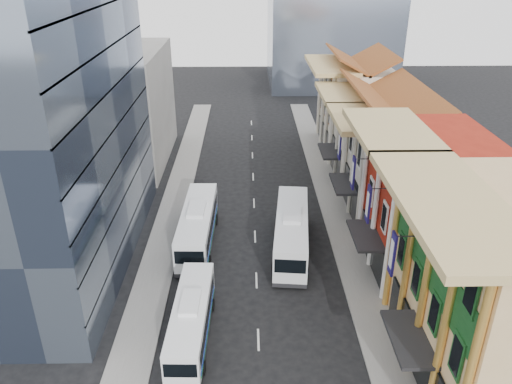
{
  "coord_description": "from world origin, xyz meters",
  "views": [
    {
      "loc": [
        -0.65,
        -18.87,
        24.47
      ],
      "look_at": [
        0.06,
        20.01,
        5.68
      ],
      "focal_mm": 35.0,
      "sensor_mm": 36.0,
      "label": 1
    }
  ],
  "objects_px": {
    "shophouse_tan": "(494,295)",
    "bus_right": "(292,231)",
    "bus_left_near": "(191,319)",
    "bus_left_far": "(198,225)",
    "office_tower": "(33,89)"
  },
  "relations": [
    {
      "from": "office_tower",
      "to": "bus_left_near",
      "type": "height_order",
      "value": "office_tower"
    },
    {
      "from": "bus_left_far",
      "to": "office_tower",
      "type": "bearing_deg",
      "value": -169.09
    },
    {
      "from": "shophouse_tan",
      "to": "office_tower",
      "type": "height_order",
      "value": "office_tower"
    },
    {
      "from": "shophouse_tan",
      "to": "office_tower",
      "type": "xyz_separation_m",
      "value": [
        -31.0,
        14.0,
        9.0
      ]
    },
    {
      "from": "shophouse_tan",
      "to": "bus_right",
      "type": "bearing_deg",
      "value": 126.42
    },
    {
      "from": "office_tower",
      "to": "shophouse_tan",
      "type": "bearing_deg",
      "value": -24.3
    },
    {
      "from": "bus_left_near",
      "to": "bus_left_far",
      "type": "height_order",
      "value": "bus_left_far"
    },
    {
      "from": "shophouse_tan",
      "to": "bus_right",
      "type": "relative_size",
      "value": 1.14
    },
    {
      "from": "office_tower",
      "to": "bus_left_far",
      "type": "height_order",
      "value": "office_tower"
    },
    {
      "from": "shophouse_tan",
      "to": "office_tower",
      "type": "bearing_deg",
      "value": 155.7
    },
    {
      "from": "bus_left_far",
      "to": "bus_right",
      "type": "bearing_deg",
      "value": -7.52
    },
    {
      "from": "shophouse_tan",
      "to": "bus_right",
      "type": "height_order",
      "value": "shophouse_tan"
    },
    {
      "from": "office_tower",
      "to": "bus_right",
      "type": "xyz_separation_m",
      "value": [
        20.22,
        0.6,
        -13.04
      ]
    },
    {
      "from": "bus_left_near",
      "to": "bus_right",
      "type": "relative_size",
      "value": 0.82
    },
    {
      "from": "bus_right",
      "to": "bus_left_far",
      "type": "bearing_deg",
      "value": 176.8
    }
  ]
}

